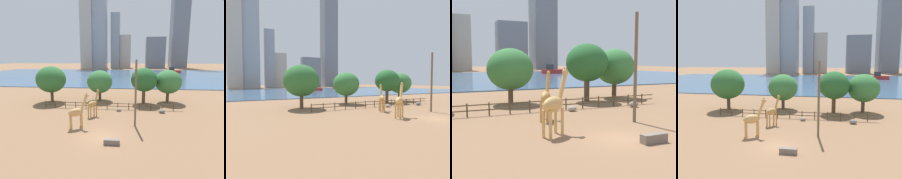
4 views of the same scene
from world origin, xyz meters
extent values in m
plane|color=#8C6647|center=(0.00, 80.00, 0.00)|extent=(400.00, 400.00, 0.00)
cube|color=#3D6084|center=(0.00, 77.00, 0.10)|extent=(180.00, 86.00, 0.20)
cylinder|color=tan|center=(-3.45, 3.25, 0.96)|extent=(0.31, 0.31, 1.92)
cylinder|color=tan|center=(-3.12, 2.76, 0.96)|extent=(0.31, 0.31, 1.92)
cylinder|color=tan|center=(-4.68, 2.42, 0.96)|extent=(0.31, 0.31, 1.92)
cylinder|color=tan|center=(-4.35, 1.93, 0.96)|extent=(0.31, 0.31, 1.92)
ellipsoid|color=tan|center=(-3.90, 2.59, 2.25)|extent=(2.23, 1.89, 1.11)
cylinder|color=tan|center=(-2.90, 3.26, 3.45)|extent=(1.12, 0.91, 2.09)
ellipsoid|color=tan|center=(-2.57, 3.49, 4.43)|extent=(0.86, 0.73, 0.67)
cone|color=brown|center=(-2.62, 3.56, 4.75)|extent=(0.14, 0.14, 0.20)
cone|color=brown|center=(-2.52, 3.42, 4.75)|extent=(0.14, 0.14, 0.20)
cylinder|color=#C18C47|center=(-2.54, 8.31, 0.90)|extent=(0.28, 0.28, 1.80)
cylinder|color=#C18C47|center=(-2.07, 8.03, 0.90)|extent=(0.28, 0.28, 1.80)
cylinder|color=#C18C47|center=(-3.25, 7.11, 0.90)|extent=(0.28, 0.28, 1.80)
cylinder|color=#C18C47|center=(-2.77, 6.83, 0.90)|extent=(0.28, 0.28, 1.80)
ellipsoid|color=#C18C47|center=(-2.66, 7.57, 2.11)|extent=(1.69, 2.11, 1.04)
cylinder|color=#C18C47|center=(-2.09, 8.53, 3.23)|extent=(0.81, 1.06, 1.96)
ellipsoid|color=#C18C47|center=(-1.90, 8.85, 4.15)|extent=(0.66, 0.81, 0.63)
cone|color=brown|center=(-1.97, 8.90, 4.45)|extent=(0.13, 0.13, 0.19)
cone|color=brown|center=(-1.83, 8.81, 4.45)|extent=(0.13, 0.13, 0.19)
cylinder|color=brown|center=(4.22, 4.03, 4.68)|extent=(0.28, 0.28, 9.36)
ellipsoid|color=gray|center=(9.16, 10.57, 0.33)|extent=(1.14, 0.88, 0.66)
ellipsoid|color=gray|center=(1.53, 10.96, 0.28)|extent=(0.93, 0.76, 0.57)
cylinder|color=#4C3826|center=(-13.00, 12.00, 0.65)|extent=(0.14, 0.14, 1.30)
cylinder|color=#4C3826|center=(-10.96, 12.00, 0.65)|extent=(0.14, 0.14, 1.30)
cylinder|color=#4C3826|center=(-8.92, 12.00, 0.65)|extent=(0.14, 0.14, 1.30)
cylinder|color=#4C3826|center=(-6.89, 12.00, 0.65)|extent=(0.14, 0.14, 1.30)
cylinder|color=#4C3826|center=(-4.85, 12.00, 0.65)|extent=(0.14, 0.14, 1.30)
cylinder|color=#4C3826|center=(-2.81, 12.00, 0.65)|extent=(0.14, 0.14, 1.30)
cylinder|color=#4C3826|center=(-0.77, 12.00, 0.65)|extent=(0.14, 0.14, 1.30)
cylinder|color=#4C3826|center=(1.27, 12.00, 0.65)|extent=(0.14, 0.14, 1.30)
cylinder|color=#4C3826|center=(3.31, 12.00, 0.65)|extent=(0.14, 0.14, 1.30)
cylinder|color=#4C3826|center=(5.34, 12.00, 0.65)|extent=(0.14, 0.14, 1.30)
cylinder|color=#4C3826|center=(7.38, 12.00, 0.65)|extent=(0.14, 0.14, 1.30)
cylinder|color=#4C3826|center=(9.42, 12.00, 0.65)|extent=(0.14, 0.14, 1.30)
cylinder|color=#4C3826|center=(11.46, 12.00, 0.65)|extent=(0.14, 0.14, 1.30)
cube|color=#4C3826|center=(0.00, 12.00, 1.10)|extent=(26.10, 0.08, 0.10)
cube|color=#4C3826|center=(0.00, 12.00, 0.59)|extent=(26.10, 0.08, 0.10)
cylinder|color=brown|center=(11.69, 18.42, 1.12)|extent=(0.65, 0.65, 2.25)
ellipsoid|color=#387A3D|center=(11.69, 18.42, 4.50)|extent=(5.63, 5.63, 5.07)
cylinder|color=brown|center=(-3.26, 18.67, 1.02)|extent=(0.61, 0.61, 2.03)
ellipsoid|color=#387A3D|center=(-3.26, 18.67, 4.30)|extent=(5.66, 5.66, 5.09)
cylinder|color=brown|center=(-13.50, 16.32, 1.23)|extent=(0.65, 0.65, 2.47)
ellipsoid|color=#2D6B33|center=(-13.50, 16.32, 4.99)|extent=(6.29, 6.29, 5.66)
cylinder|color=brown|center=(6.40, 16.87, 1.44)|extent=(0.71, 0.71, 2.89)
ellipsoid|color=#26602D|center=(6.40, 16.87, 5.08)|extent=(5.48, 5.48, 4.93)
cube|color=#B22D28|center=(8.45, 75.61, 0.88)|extent=(6.78, 2.51, 1.35)
cube|color=#333338|center=(7.61, 75.62, 2.36)|extent=(2.45, 1.65, 1.62)
cylinder|color=silver|center=(8.79, 75.61, 3.92)|extent=(0.12, 0.12, 4.73)
cube|color=#B22D28|center=(30.92, 93.15, 1.07)|extent=(8.98, 4.13, 1.74)
cube|color=#333338|center=(29.85, 93.28, 2.98)|extent=(3.35, 2.44, 2.08)
cylinder|color=silver|center=(31.35, 93.10, 4.97)|extent=(0.13, 0.13, 6.07)
cube|color=#B7B2A8|center=(-0.58, 151.73, 15.25)|extent=(10.08, 9.71, 30.50)
cube|color=#B7B2A8|center=(-34.49, 137.26, 36.35)|extent=(10.17, 9.00, 72.70)
cube|color=#939EAD|center=(-9.88, 149.13, 24.72)|extent=(8.12, 10.70, 49.45)
cube|color=slate|center=(27.26, 149.84, 14.07)|extent=(17.33, 9.64, 28.14)
cube|color=slate|center=(49.98, 158.62, 53.72)|extent=(14.56, 14.72, 107.45)
cube|color=#939EAD|center=(-23.55, 141.97, 35.73)|extent=(11.96, 14.46, 71.46)
camera|label=1|loc=(3.26, -19.74, 9.60)|focal=28.00mm
camera|label=2|loc=(-20.82, -14.54, 4.70)|focal=28.00mm
camera|label=3|loc=(-10.93, -15.49, 5.25)|focal=45.00mm
camera|label=4|loc=(5.26, -22.42, 9.39)|focal=35.00mm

